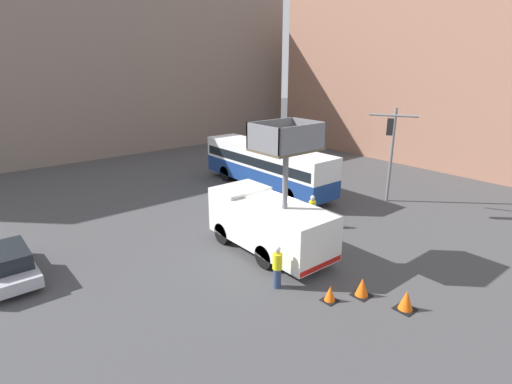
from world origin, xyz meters
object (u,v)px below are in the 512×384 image
traffic_cone_mid_road (362,288)px  traffic_cone_far_side (406,301)px  city_bus (267,164)px  road_worker_near_truck (277,267)px  utility_truck (269,220)px  traffic_cone_near_truck (330,294)px  road_worker_directing (312,211)px  traffic_light_pole (391,143)px  parked_car_curbside (6,264)px

traffic_cone_mid_road → traffic_cone_far_side: bearing=-72.8°
city_bus → traffic_cone_far_side: 15.24m
traffic_cone_mid_road → road_worker_near_truck: bearing=130.0°
utility_truck → traffic_cone_near_truck: bearing=-101.2°
city_bus → road_worker_directing: 7.26m
traffic_light_pole → traffic_cone_near_truck: size_ratio=9.47×
city_bus → traffic_light_pole: bearing=-140.1°
traffic_light_pole → road_worker_near_truck: 12.25m
road_worker_near_truck → road_worker_directing: road_worker_near_truck is taller
traffic_cone_far_side → traffic_light_pole: bearing=37.2°
traffic_cone_near_truck → traffic_cone_far_side: (1.69, -2.09, 0.08)m
utility_truck → traffic_light_pole: bearing=1.6°
traffic_cone_near_truck → traffic_cone_mid_road: bearing=-24.1°
traffic_cone_mid_road → traffic_cone_far_side: (0.48, -1.55, 0.02)m
road_worker_near_truck → traffic_cone_far_side: size_ratio=2.32×
road_worker_directing → traffic_cone_mid_road: road_worker_directing is taller
traffic_light_pole → traffic_cone_near_truck: (-10.65, -4.72, -3.65)m
city_bus → parked_car_curbside: size_ratio=2.52×
utility_truck → traffic_cone_mid_road: utility_truck is taller
road_worker_directing → traffic_light_pole: bearing=51.7°
traffic_light_pole → traffic_cone_near_truck: traffic_light_pole is taller
road_worker_near_truck → city_bus: bearing=-76.4°
utility_truck → traffic_cone_mid_road: size_ratio=8.56×
road_worker_directing → parked_car_curbside: bearing=-139.4°
traffic_cone_near_truck → traffic_cone_far_side: size_ratio=0.80×
traffic_cone_far_side → parked_car_curbside: size_ratio=0.18×
road_worker_near_truck → road_worker_directing: (5.55, 3.35, -0.01)m
road_worker_directing → traffic_cone_near_truck: bearing=-74.1°
road_worker_near_truck → traffic_cone_far_side: 4.82m
traffic_light_pole → traffic_cone_near_truck: 12.21m
city_bus → parked_car_curbside: 16.48m
parked_car_curbside → city_bus: bearing=9.2°
road_worker_directing → city_bus: bearing=126.3°
traffic_cone_far_side → utility_truck: bearing=97.1°
utility_truck → road_worker_directing: utility_truck is taller
traffic_cone_mid_road → parked_car_curbside: 14.23m
road_worker_near_truck → traffic_cone_far_side: road_worker_near_truck is taller
utility_truck → traffic_cone_near_truck: (-0.88, -4.45, -1.33)m
traffic_cone_mid_road → traffic_cone_near_truck: bearing=155.9°
traffic_cone_mid_road → traffic_cone_far_side: 1.62m
traffic_cone_near_truck → traffic_cone_mid_road: size_ratio=0.84×
road_worker_near_truck → traffic_cone_near_truck: 2.23m
parked_car_curbside → road_worker_directing: bearing=-16.7°
utility_truck → traffic_cone_mid_road: (0.33, -4.99, -1.27)m
utility_truck → road_worker_near_truck: 3.14m
city_bus → utility_truck: bearing=154.9°
traffic_cone_far_side → traffic_cone_near_truck: bearing=128.9°
traffic_cone_mid_road → traffic_cone_far_side: traffic_cone_far_side is taller
city_bus → traffic_cone_near_truck: city_bus is taller
city_bus → traffic_cone_far_side: bearing=173.5°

